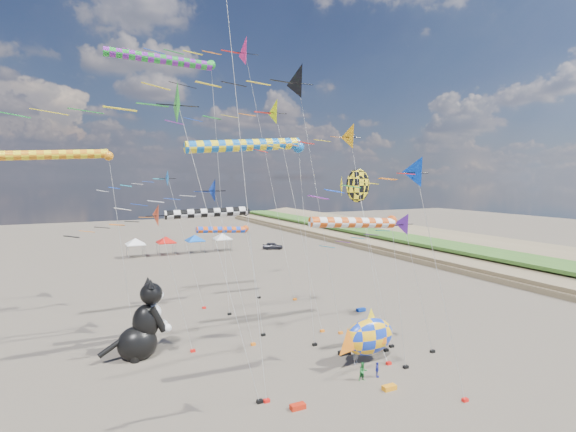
# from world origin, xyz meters

# --- Properties ---
(ground) EXTENTS (260.00, 260.00, 0.00)m
(ground) POSITION_xyz_m (0.00, 0.00, 0.00)
(ground) COLOR #4F463A
(ground) RESTS_ON ground
(delta_kite_0) EXTENTS (13.11, 2.38, 18.23)m
(delta_kite_0) POSITION_xyz_m (-11.13, 6.14, 16.74)
(delta_kite_0) COLOR green
(delta_kite_0) RESTS_ON ground
(delta_kite_2) EXTENTS (11.74, 2.34, 19.85)m
(delta_kite_2) POSITION_xyz_m (-0.70, 15.13, 18.38)
(delta_kite_2) COLOR #E2FF08
(delta_kite_2) RESTS_ON ground
(delta_kite_3) EXTENTS (9.69, 1.85, 14.25)m
(delta_kite_3) POSITION_xyz_m (-8.17, 26.42, 12.96)
(delta_kite_3) COLOR blue
(delta_kite_3) RESTS_ON ground
(delta_kite_4) EXTENTS (8.78, 1.70, 11.02)m
(delta_kite_4) POSITION_xyz_m (5.12, 7.45, 9.78)
(delta_kite_4) COLOR #5C22A0
(delta_kite_4) RESTS_ON ground
(delta_kite_5) EXTENTS (15.14, 3.27, 27.65)m
(delta_kite_5) POSITION_xyz_m (1.65, 25.19, 25.80)
(delta_kite_5) COLOR #FF2472
(delta_kite_5) RESTS_ON ground
(delta_kite_6) EXTENTS (8.32, 1.81, 11.61)m
(delta_kite_6) POSITION_xyz_m (-11.06, 15.63, 10.36)
(delta_kite_6) COLOR #F5481F
(delta_kite_6) RESTS_ON ground
(delta_kite_7) EXTENTS (9.94, 1.78, 14.55)m
(delta_kite_7) POSITION_xyz_m (0.17, 0.90, 13.29)
(delta_kite_7) COLOR #093CC3
(delta_kite_7) RESTS_ON ground
(delta_kite_8) EXTENTS (14.47, 3.00, 22.24)m
(delta_kite_8) POSITION_xyz_m (0.71, 14.03, 20.51)
(delta_kite_8) COLOR black
(delta_kite_8) RESTS_ON ground
(delta_kite_9) EXTENTS (9.30, 1.98, 13.42)m
(delta_kite_9) POSITION_xyz_m (-6.56, 14.86, 12.10)
(delta_kite_9) COLOR blue
(delta_kite_9) RESTS_ON ground
(delta_kite_10) EXTENTS (9.84, 2.12, 17.46)m
(delta_kite_10) POSITION_xyz_m (2.60, 9.23, 16.07)
(delta_kite_10) COLOR #F4A413
(delta_kite_10) RESTS_ON ground
(windsock_0) EXTENTS (10.00, 0.78, 15.50)m
(windsock_0) POSITION_xyz_m (-16.38, 22.33, 15.05)
(windsock_0) COLOR orange
(windsock_0) RESTS_ON ground
(windsock_1) EXTENTS (10.83, 0.86, 24.03)m
(windsock_1) POSITION_xyz_m (-7.69, 23.28, 23.52)
(windsock_1) COLOR green
(windsock_1) RESTS_ON ground
(windsock_2) EXTENTS (8.10, 0.72, 10.96)m
(windsock_2) POSITION_xyz_m (-5.71, 16.48, 10.54)
(windsock_2) COLOR black
(windsock_2) RESTS_ON ground
(windsock_3) EXTENTS (10.22, 0.88, 16.07)m
(windsock_3) POSITION_xyz_m (-3.88, 12.64, 15.57)
(windsock_3) COLOR blue
(windsock_3) RESTS_ON ground
(windsock_4) EXTENTS (7.81, 0.70, 10.83)m
(windsock_4) POSITION_xyz_m (0.88, 6.13, 10.41)
(windsock_4) COLOR #C8450E
(windsock_4) RESTS_ON ground
(windsock_5) EXTENTS (7.06, 0.70, 8.22)m
(windsock_5) POSITION_xyz_m (-1.02, 27.59, 7.81)
(windsock_5) COLOR #D64C0F
(windsock_5) RESTS_ON ground
(angelfish_kite) EXTENTS (3.74, 3.02, 14.03)m
(angelfish_kite) POSITION_xyz_m (4.51, 11.66, 12.61)
(angelfish_kite) COLOR yellow
(angelfish_kite) RESTS_ON ground
(cat_inflatable) EXTENTS (4.51, 2.46, 5.92)m
(cat_inflatable) POSITION_xyz_m (-11.22, 16.29, 2.96)
(cat_inflatable) COLOR black
(cat_inflatable) RESTS_ON ground
(fish_inflatable) EXTENTS (5.46, 2.61, 3.97)m
(fish_inflatable) POSITION_xyz_m (3.35, 8.15, 1.91)
(fish_inflatable) COLOR #1336BE
(fish_inflatable) RESTS_ON ground
(person_adult) EXTENTS (0.77, 0.69, 1.77)m
(person_adult) POSITION_xyz_m (2.39, 8.30, 0.88)
(person_adult) COLOR gray
(person_adult) RESTS_ON ground
(child_green) EXTENTS (0.65, 0.53, 1.23)m
(child_green) POSITION_xyz_m (1.25, 5.87, 0.61)
(child_green) COLOR #258136
(child_green) RESTS_ON ground
(child_blue) EXTENTS (0.57, 0.63, 1.03)m
(child_blue) POSITION_xyz_m (2.42, 5.89, 0.51)
(child_blue) COLOR #2A33AC
(child_blue) RESTS_ON ground
(kite_bag_0) EXTENTS (0.90, 0.44, 0.30)m
(kite_bag_0) POSITION_xyz_m (2.56, 10.08, 0.15)
(kite_bag_0) COLOR black
(kite_bag_0) RESTS_ON ground
(kite_bag_1) EXTENTS (0.90, 0.44, 0.30)m
(kite_bag_1) POSITION_xyz_m (-4.27, 4.53, 0.15)
(kite_bag_1) COLOR red
(kite_bag_1) RESTS_ON ground
(kite_bag_2) EXTENTS (0.90, 0.44, 0.30)m
(kite_bag_2) POSITION_xyz_m (1.99, 4.08, 0.15)
(kite_bag_2) COLOR orange
(kite_bag_2) RESTS_ON ground
(kite_bag_3) EXTENTS (0.90, 0.44, 0.30)m
(kite_bag_3) POSITION_xyz_m (10.16, 18.65, 0.15)
(kite_bag_3) COLOR blue
(kite_bag_3) RESTS_ON ground
(tent_row) EXTENTS (19.20, 4.20, 3.80)m
(tent_row) POSITION_xyz_m (1.50, 60.00, 3.15)
(tent_row) COLOR white
(tent_row) RESTS_ON ground
(parked_car) EXTENTS (4.05, 3.06, 1.29)m
(parked_car) POSITION_xyz_m (18.12, 58.00, 0.64)
(parked_car) COLOR #26262D
(parked_car) RESTS_ON ground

